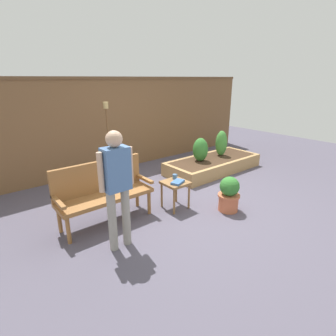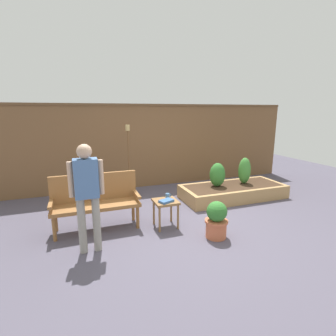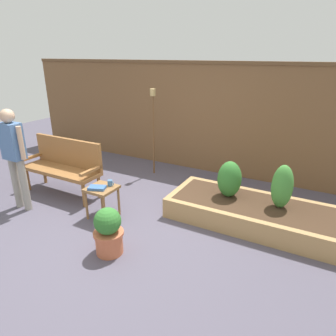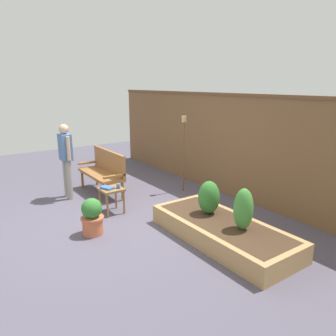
# 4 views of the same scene
# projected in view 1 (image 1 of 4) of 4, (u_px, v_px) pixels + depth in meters

# --- Properties ---
(ground_plane) EXTENTS (14.00, 14.00, 0.00)m
(ground_plane) POSITION_uv_depth(u_px,v_px,m) (191.00, 203.00, 4.76)
(ground_plane) COLOR #514C5B
(fence_back) EXTENTS (8.40, 0.14, 2.16)m
(fence_back) POSITION_uv_depth(u_px,v_px,m) (117.00, 124.00, 6.32)
(fence_back) COLOR brown
(fence_back) RESTS_ON ground_plane
(garden_bench) EXTENTS (1.44, 0.48, 0.94)m
(garden_bench) POSITION_uv_depth(u_px,v_px,m) (103.00, 188.00, 4.02)
(garden_bench) COLOR #936033
(garden_bench) RESTS_ON ground_plane
(side_table) EXTENTS (0.40, 0.40, 0.48)m
(side_table) POSITION_uv_depth(u_px,v_px,m) (175.00, 186.00, 4.47)
(side_table) COLOR olive
(side_table) RESTS_ON ground_plane
(cup_on_table) EXTENTS (0.11, 0.07, 0.09)m
(cup_on_table) POSITION_uv_depth(u_px,v_px,m) (175.00, 177.00, 4.55)
(cup_on_table) COLOR teal
(cup_on_table) RESTS_ON side_table
(book_on_table) EXTENTS (0.27, 0.22, 0.04)m
(book_on_table) POSITION_uv_depth(u_px,v_px,m) (178.00, 182.00, 4.37)
(book_on_table) COLOR #38609E
(book_on_table) RESTS_ON side_table
(potted_boxwood) EXTENTS (0.37, 0.37, 0.60)m
(potted_boxwood) POSITION_uv_depth(u_px,v_px,m) (229.00, 194.00, 4.41)
(potted_boxwood) COLOR #C66642
(potted_boxwood) RESTS_ON ground_plane
(raised_planter_bed) EXTENTS (2.40, 1.00, 0.30)m
(raised_planter_bed) POSITION_uv_depth(u_px,v_px,m) (213.00, 164.00, 6.40)
(raised_planter_bed) COLOR #AD8451
(raised_planter_bed) RESTS_ON ground_plane
(shrub_near_bench) EXTENTS (0.35, 0.35, 0.54)m
(shrub_near_bench) POSITION_uv_depth(u_px,v_px,m) (200.00, 150.00, 6.07)
(shrub_near_bench) COLOR brown
(shrub_near_bench) RESTS_ON raised_planter_bed
(shrub_far_corner) EXTENTS (0.28, 0.28, 0.62)m
(shrub_far_corner) POSITION_uv_depth(u_px,v_px,m) (221.00, 143.00, 6.49)
(shrub_far_corner) COLOR brown
(shrub_far_corner) RESTS_ON raised_planter_bed
(tiki_torch) EXTENTS (0.10, 0.10, 1.67)m
(tiki_torch) POSITION_uv_depth(u_px,v_px,m) (107.00, 128.00, 5.45)
(tiki_torch) COLOR brown
(tiki_torch) RESTS_ON ground_plane
(person_by_bench) EXTENTS (0.47, 0.20, 1.56)m
(person_by_bench) POSITION_uv_depth(u_px,v_px,m) (117.00, 181.00, 3.24)
(person_by_bench) COLOR gray
(person_by_bench) RESTS_ON ground_plane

